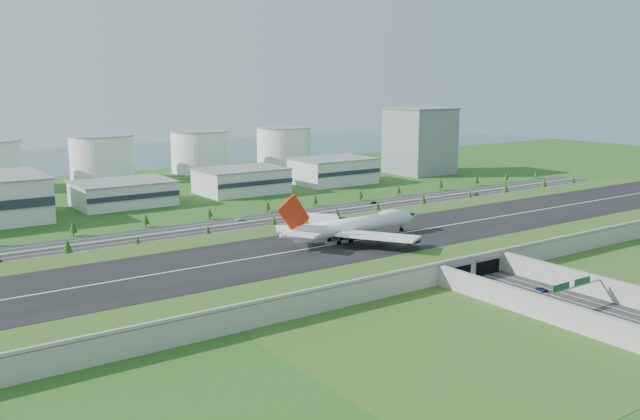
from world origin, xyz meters
TOP-DOWN VIEW (x-y plane):
  - ground at (0.00, 0.00)m, footprint 1200.00×1200.00m
  - airfield_deck at (0.00, -0.09)m, footprint 520.00×100.00m
  - underpass_road at (0.00, -99.42)m, footprint 38.80×120.40m
  - sign_gantry_near at (0.00, -95.04)m, footprint 38.70×0.70m
  - north_expressway at (0.00, 95.00)m, footprint 560.00×36.00m
  - tree_row at (23.23, 93.75)m, footprint 496.49×48.64m
  - hangar_mid_a at (-60.00, 190.00)m, footprint 58.00×42.00m
  - hangar_mid_b at (25.00, 190.00)m, footprint 58.00×42.00m
  - hangar_mid_c at (105.00, 190.00)m, footprint 58.00×42.00m
  - office_tower at (200.00, 195.00)m, footprint 46.00×46.00m
  - fuel_tank_b at (-35.00, 310.00)m, footprint 50.00×50.00m
  - fuel_tank_c at (50.00, 310.00)m, footprint 50.00×50.00m
  - fuel_tank_d at (135.00, 310.00)m, footprint 50.00×50.00m
  - bay_water at (0.00, 480.00)m, footprint 1200.00×260.00m
  - boeing_747 at (-20.40, 2.39)m, footprint 77.86×73.57m
  - car_0 at (-9.04, -83.92)m, footprint 2.69×4.82m
  - car_1 at (-6.87, -117.18)m, footprint 3.09×4.42m
  - car_2 at (7.67, -77.26)m, footprint 3.43×5.53m
  - car_5 at (73.34, 101.61)m, footprint 4.56×1.60m
  - car_6 at (153.16, 88.28)m, footprint 6.66×4.10m
  - car_7 at (-23.38, 103.18)m, footprint 5.90×3.39m

SIDE VIEW (x-z plane):
  - ground at x=0.00m, z-range 0.00..0.00m
  - bay_water at x=0.00m, z-range 0.00..0.06m
  - north_expressway at x=0.00m, z-range 0.00..0.12m
  - car_1 at x=-6.87m, z-range 0.12..1.50m
  - car_2 at x=7.67m, z-range 0.12..1.55m
  - car_5 at x=73.34m, z-range 0.12..1.62m
  - car_0 at x=-9.04m, z-range 0.12..1.67m
  - car_7 at x=-23.38m, z-range 0.12..1.73m
  - car_6 at x=153.16m, z-range 0.12..1.84m
  - underpass_road at x=0.00m, z-range -0.57..7.43m
  - airfield_deck at x=0.00m, z-range -0.48..8.72m
  - tree_row at x=23.23m, z-range 0.42..8.88m
  - sign_gantry_near at x=0.00m, z-range 2.05..11.85m
  - hangar_mid_a at x=-60.00m, z-range 0.00..15.00m
  - hangar_mid_b at x=25.00m, z-range 0.00..17.00m
  - hangar_mid_c at x=105.00m, z-range 0.00..19.00m
  - boeing_747 at x=-20.40m, z-range 2.75..26.82m
  - fuel_tank_b at x=-35.00m, z-range 0.00..35.00m
  - fuel_tank_c at x=50.00m, z-range 0.00..35.00m
  - fuel_tank_d at x=135.00m, z-range 0.00..35.00m
  - office_tower at x=200.00m, z-range 0.00..55.00m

